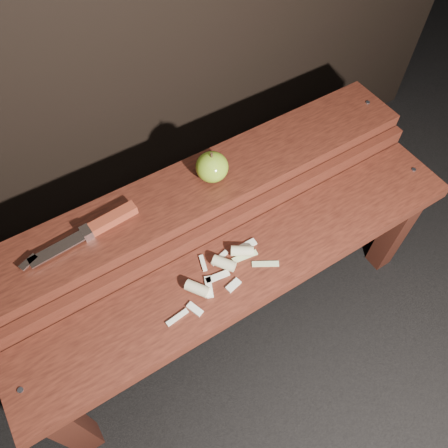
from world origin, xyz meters
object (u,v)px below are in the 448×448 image
apple (212,167)px  knife (99,226)px  bench_rear_tier (203,204)px  bench_front_tier (249,279)px

apple → knife: apple is taller
apple → knife: bearing=179.4°
apple → knife: (-0.30, 0.00, -0.03)m
knife → apple: bearing=-0.6°
bench_rear_tier → knife: knife is taller
bench_front_tier → apple: size_ratio=13.96×
bench_rear_tier → apple: 0.13m
bench_front_tier → knife: 0.39m
knife → bench_front_tier: bearing=-41.0°
knife → bench_rear_tier: bearing=-1.6°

